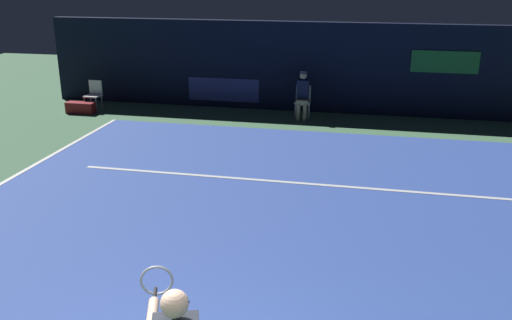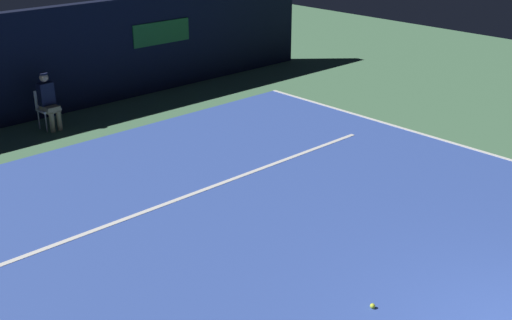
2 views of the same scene
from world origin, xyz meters
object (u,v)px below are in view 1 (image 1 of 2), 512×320
at_px(tennis_ball, 186,298).
at_px(equipment_bag, 81,108).
at_px(courtside_chair_near, 94,93).
at_px(line_judge_on_chair, 303,95).

bearing_deg(tennis_ball, equipment_bag, 125.59).
height_order(tennis_ball, equipment_bag, equipment_bag).
distance_m(courtside_chair_near, tennis_ball, 10.95).
bearing_deg(line_judge_on_chair, courtside_chair_near, -177.00).
height_order(courtside_chair_near, equipment_bag, courtside_chair_near).
bearing_deg(tennis_ball, line_judge_on_chair, 88.69).
xyz_separation_m(line_judge_on_chair, tennis_ball, (-0.22, -9.47, -0.64)).
height_order(courtside_chair_near, tennis_ball, courtside_chair_near).
xyz_separation_m(line_judge_on_chair, courtside_chair_near, (-6.22, -0.33, -0.18)).
relative_size(line_judge_on_chair, tennis_ball, 19.41).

